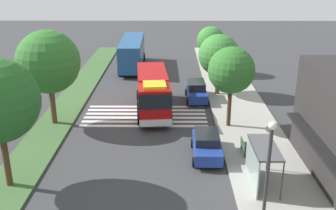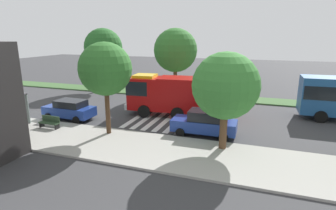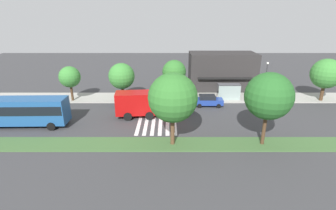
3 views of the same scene
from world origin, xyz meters
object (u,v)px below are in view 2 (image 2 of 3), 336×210
sidewalk_tree_center (105,69)px  median_tree_west (103,48)px  fire_truck (176,94)px  parked_car_west (205,123)px  bench_near_shelter (50,122)px  median_tree_far_west (175,50)px  parked_car_mid (70,109)px  bus_stop_shelter (7,101)px  sidewalk_tree_west (226,86)px

sidewalk_tree_center → median_tree_west: bearing=-57.6°
fire_truck → parked_car_west: fire_truck is taller
bench_near_shelter → median_tree_far_west: bearing=-109.8°
fire_truck → parked_car_mid: (8.17, 4.02, -1.12)m
parked_car_west → sidewalk_tree_center: 7.87m
bus_stop_shelter → median_tree_west: (0.22, -14.70, 3.53)m
fire_truck → parked_car_west: 5.39m
median_tree_far_west → bench_near_shelter: bearing=70.2°
fire_truck → sidewalk_tree_west: 8.26m
sidewalk_tree_west → parked_car_mid: bearing=-9.5°
fire_truck → parked_car_mid: bearing=20.9°
bench_near_shelter → median_tree_west: size_ratio=0.21×
sidewalk_tree_west → parked_car_west: bearing=-54.2°
sidewalk_tree_center → fire_truck: bearing=-116.4°
bench_near_shelter → fire_truck: bearing=-139.8°
fire_truck → sidewalk_tree_west: bearing=123.7°
bus_stop_shelter → sidewalk_tree_west: sidewalk_tree_west is taller
bus_stop_shelter → median_tree_far_west: median_tree_far_west is taller
sidewalk_tree_west → median_tree_far_west: 16.20m
parked_car_mid → bus_stop_shelter: 4.70m
bench_near_shelter → median_tree_far_west: 16.30m
bus_stop_shelter → median_tree_far_west: 17.70m
parked_car_mid → sidewalk_tree_center: bearing=157.6°
bus_stop_shelter → bench_near_shelter: bearing=180.0°
bus_stop_shelter → sidewalk_tree_center: bearing=-177.0°
fire_truck → bus_stop_shelter: (11.91, 6.68, -0.10)m
bench_near_shelter → parked_car_mid: bearing=-84.3°
parked_car_west → sidewalk_tree_west: 4.15m
parked_car_mid → bench_near_shelter: (-0.27, 2.67, -0.28)m
median_tree_far_west → median_tree_west: size_ratio=0.99×
fire_truck → bench_near_shelter: 10.45m
parked_car_west → median_tree_far_west: bearing=-64.3°
parked_car_mid → sidewalk_tree_center: 6.75m
sidewalk_tree_center → parked_car_mid: bearing=-23.4°
parked_car_west → parked_car_mid: 11.61m
sidewalk_tree_west → sidewalk_tree_center: bearing=0.0°
fire_truck → sidewalk_tree_center: (3.09, 6.22, 2.74)m
sidewalk_tree_center → parked_car_west: bearing=-161.4°
parked_car_west → median_tree_west: median_tree_west is taller
median_tree_far_west → median_tree_west: 9.50m
parked_car_mid → sidewalk_tree_west: bearing=171.5°
parked_car_mid → bus_stop_shelter: size_ratio=1.24×
sidewalk_tree_center → bus_stop_shelter: bearing=3.0°
bus_stop_shelter → sidewalk_tree_center: sidewalk_tree_center is taller
parked_car_mid → bus_stop_shelter: bus_stop_shelter is taller
fire_truck → bus_stop_shelter: size_ratio=2.67×
parked_car_mid → bench_near_shelter: size_ratio=2.70×
bench_near_shelter → median_tree_west: 16.03m
parked_car_west → median_tree_west: 20.18m
sidewalk_tree_west → median_tree_west: bearing=-39.7°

